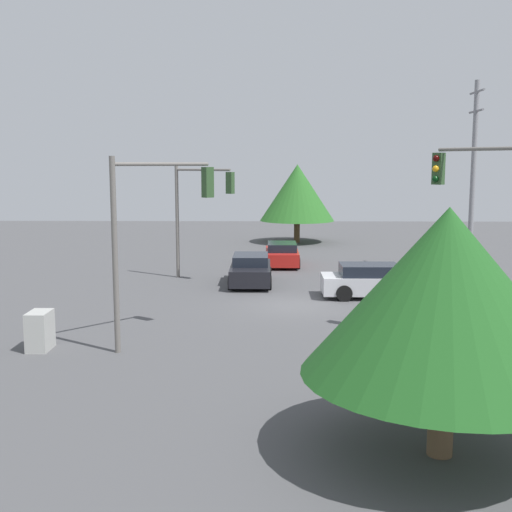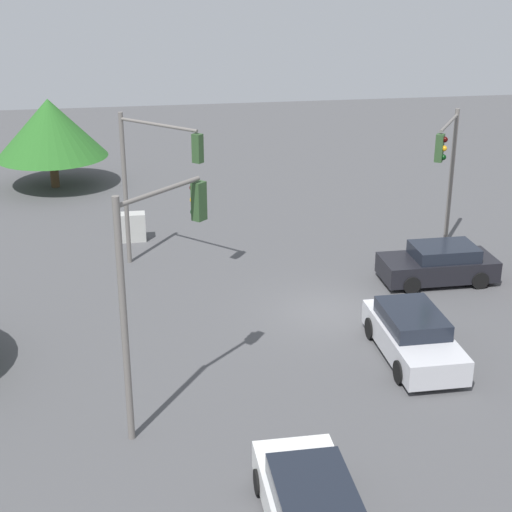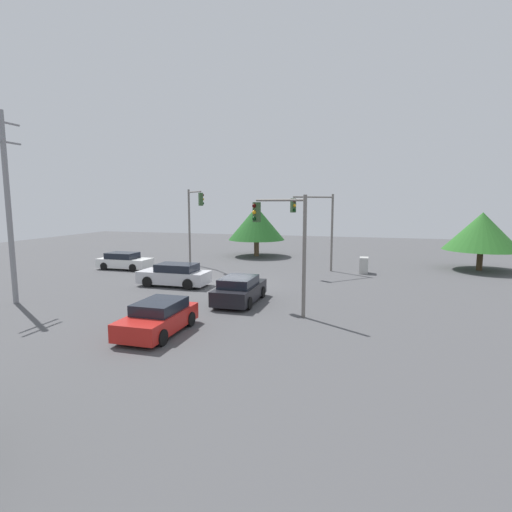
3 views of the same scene
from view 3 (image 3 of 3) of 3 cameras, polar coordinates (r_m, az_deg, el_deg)
The scene contains 12 objects.
ground_plane at distance 27.41m, azimuth -3.18°, elevation -3.94°, with size 80.00×80.00×0.00m, color #4C4C4F.
sedan_dark at distance 22.16m, azimuth -2.36°, elevation -4.86°, with size 4.34×2.06×1.46m.
sedan_silver at distance 27.05m, azimuth -11.54°, elevation -2.68°, with size 2.04×4.65×1.49m.
sedan_white at distance 34.91m, azimuth -18.30°, elevation -0.70°, with size 2.04×4.35×1.38m.
sedan_red at distance 17.61m, azimuth -13.79°, elevation -8.56°, with size 4.13×2.01×1.37m.
traffic_signal_main at distance 31.38m, azimuth 8.67°, elevation 5.25°, with size 3.00×2.97×6.16m.
traffic_signal_cross at distance 19.90m, azimuth 3.83°, elevation 3.36°, with size 2.15×3.18×5.87m.
traffic_signal_aux at distance 34.75m, azimuth -8.89°, elevation 5.88°, with size 2.43×2.40×6.63m.
utility_pole_tall at distance 25.26m, azimuth -31.91°, elevation 6.34°, with size 2.20×0.28×10.28m.
electrical_cabinet at distance 32.36m, azimuth 15.15°, elevation -1.28°, with size 1.04×0.66×1.25m, color #B2B2AD.
tree_behind at distance 37.10m, azimuth 29.56°, elevation 3.08°, with size 5.83×5.83×4.72m.
tree_far at distance 40.91m, azimuth 0.07°, elevation 4.70°, with size 5.76×5.76×5.09m.
Camera 3 is at (25.35, 8.83, 5.53)m, focal length 28.00 mm.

